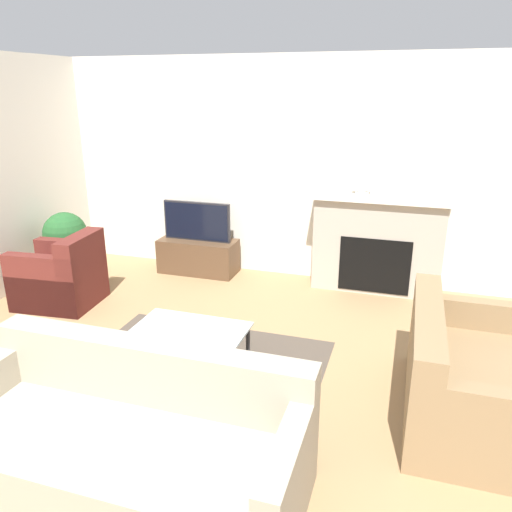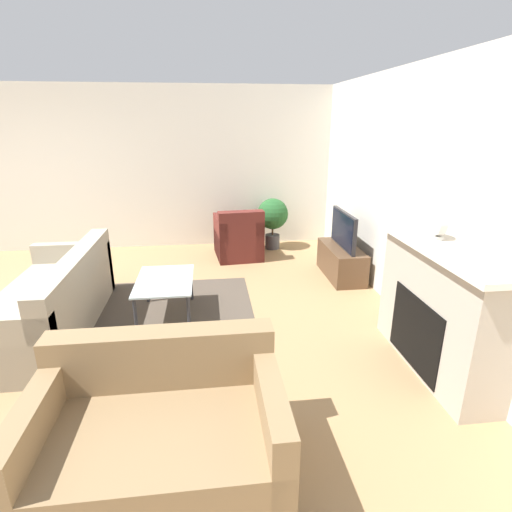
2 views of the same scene
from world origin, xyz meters
The scene contains 12 objects.
wall_back centered at (0.00, 4.82, 1.35)m, with size 8.72×0.06×2.70m.
wall_left centered at (-2.89, 2.40, 1.35)m, with size 0.06×7.79×2.70m.
area_rug centered at (-0.07, 2.21, 0.00)m, with size 2.12×1.82×0.00m.
fireplace centered at (1.23, 4.60, 0.60)m, with size 1.59×0.45×1.15m.
tv_stand centered at (-1.03, 4.50, 0.22)m, with size 1.01×0.43×0.44m.
tv centered at (-1.03, 4.50, 0.69)m, with size 0.89×0.06×0.50m.
couch_sectional centered at (0.08, 0.94, 0.29)m, with size 2.16×0.93×0.82m.
couch_loveseat centered at (2.10, 2.29, 0.29)m, with size 0.98×1.50×0.82m.
armchair_by_window centered at (-2.07, 3.11, 0.30)m, with size 0.89×0.78×0.82m.
coffee_table centered at (-0.07, 2.12, 0.41)m, with size 0.92×0.62×0.45m.
potted_plant centered at (-2.46, 3.73, 0.57)m, with size 0.53×0.53×0.88m.
mantel_clock centered at (1.01, 4.60, 1.28)m, with size 0.21×0.07×0.24m.
Camera 2 is at (4.15, 2.63, 2.14)m, focal length 28.00 mm.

